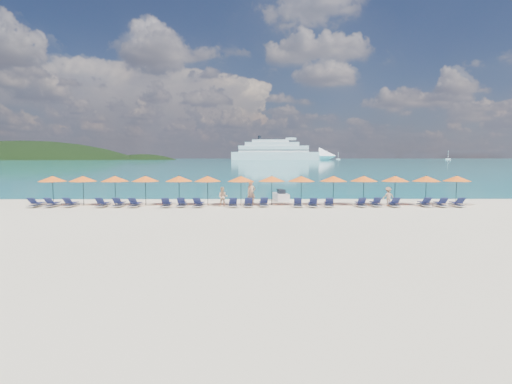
{
  "coord_description": "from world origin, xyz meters",
  "views": [
    {
      "loc": [
        -0.26,
        -27.0,
        3.66
      ],
      "look_at": [
        0.0,
        3.0,
        1.2
      ],
      "focal_mm": 30.0,
      "sensor_mm": 36.0,
      "label": 1
    }
  ],
  "objects": [
    {
      "name": "lounger_15",
      "position": [
        7.7,
        4.15,
        0.24
      ],
      "size": [
        0.7,
        1.73,
        0.66
      ],
      "rotation": [
        0.0,
        0.0,
        -0.04
      ],
      "color": "silver",
      "rests_on": "ground"
    },
    {
      "name": "umbrella_6",
      "position": [
        -1.12,
        5.27,
        2.02
      ],
      "size": [
        2.1,
        2.1,
        2.28
      ],
      "color": "black",
      "rests_on": "ground"
    },
    {
      "name": "beachgoer_b",
      "position": [
        -2.43,
        4.38,
        0.73
      ],
      "size": [
        0.74,
        0.47,
        1.46
      ],
      "primitive_type": "imported",
      "rotation": [
        0.0,
        0.0,
        -0.08
      ],
      "color": "#DBA97F",
      "rests_on": "ground"
    },
    {
      "name": "sailboat_near",
      "position": [
        119.01,
        566.32,
        1.06
      ],
      "size": [
        5.63,
        1.88,
        10.32
      ],
      "color": "white",
      "rests_on": "ground"
    },
    {
      "name": "lounger_18",
      "position": [
        12.48,
        4.3,
        0.24
      ],
      "size": [
        0.72,
        1.73,
        0.66
      ],
      "rotation": [
        0.0,
        0.0,
        -0.06
      ],
      "color": "silver",
      "rests_on": "ground"
    },
    {
      "name": "lounger_8",
      "position": [
        -4.18,
        4.08,
        0.24
      ],
      "size": [
        0.79,
        1.75,
        0.66
      ],
      "rotation": [
        0.0,
        0.0,
        -0.1
      ],
      "color": "silver",
      "rests_on": "ground"
    },
    {
      "name": "beachgoer_a",
      "position": [
        -0.34,
        5.46,
        0.93
      ],
      "size": [
        0.79,
        0.66,
        1.86
      ],
      "primitive_type": "imported",
      "rotation": [
        0.0,
        0.0,
        0.37
      ],
      "color": "#DBA97F",
      "rests_on": "ground"
    },
    {
      "name": "umbrella_5",
      "position": [
        -3.65,
        5.41,
        2.02
      ],
      "size": [
        2.1,
        2.1,
        2.28
      ],
      "color": "black",
      "rests_on": "ground"
    },
    {
      "name": "cruise_ship",
      "position": [
        39.67,
        504.31,
        9.36
      ],
      "size": [
        130.26,
        29.46,
        35.96
      ],
      "rotation": [
        0.0,
        0.0,
        -0.07
      ],
      "color": "white",
      "rests_on": "ground"
    },
    {
      "name": "sailboat_far",
      "position": [
        262.08,
        544.3,
        1.27
      ],
      "size": [
        6.74,
        2.25,
        12.36
      ],
      "color": "white",
      "rests_on": "ground"
    },
    {
      "name": "umbrella_0",
      "position": [
        -15.39,
        5.42,
        2.02
      ],
      "size": [
        2.1,
        2.1,
        2.28
      ],
      "color": "black",
      "rests_on": "ground"
    },
    {
      "name": "lounger_10",
      "position": [
        -0.56,
        4.14,
        0.24
      ],
      "size": [
        0.72,
        1.73,
        0.66
      ],
      "rotation": [
        0.0,
        0.0,
        0.06
      ],
      "color": "silver",
      "rests_on": "ground"
    },
    {
      "name": "lounger_13",
      "position": [
        4.16,
        4.01,
        0.24
      ],
      "size": [
        0.71,
        1.73,
        0.66
      ],
      "rotation": [
        0.0,
        0.0,
        -0.06
      ],
      "color": "silver",
      "rests_on": "ground"
    },
    {
      "name": "umbrella_2",
      "position": [
        -10.67,
        5.39,
        2.02
      ],
      "size": [
        2.1,
        2.1,
        2.28
      ],
      "color": "black",
      "rests_on": "ground"
    },
    {
      "name": "umbrella_11",
      "position": [
        10.6,
        5.3,
        2.02
      ],
      "size": [
        2.1,
        2.1,
        2.28
      ],
      "color": "black",
      "rests_on": "ground"
    },
    {
      "name": "beachgoer_c",
      "position": [
        9.95,
        4.82,
        0.71
      ],
      "size": [
        0.98,
        0.59,
        1.43
      ],
      "primitive_type": "imported",
      "rotation": [
        0.0,
        0.0,
        3.32
      ],
      "color": "#DBA97F",
      "rests_on": "ground"
    },
    {
      "name": "umbrella_4",
      "position": [
        -5.84,
        5.49,
        2.02
      ],
      "size": [
        2.1,
        2.1,
        2.28
      ],
      "color": "black",
      "rests_on": "ground"
    },
    {
      "name": "lounger_20",
      "position": [
        14.82,
        4.08,
        0.24
      ],
      "size": [
        0.67,
        1.72,
        0.66
      ],
      "rotation": [
        0.0,
        0.0,
        -0.03
      ],
      "color": "silver",
      "rests_on": "ground"
    },
    {
      "name": "headland_main",
      "position": [
        -300.0,
        540.0,
        -38.0
      ],
      "size": [
        374.0,
        242.0,
        126.5
      ],
      "color": "black",
      "rests_on": "ground"
    },
    {
      "name": "lounger_4",
      "position": [
        -10.05,
        4.26,
        0.24
      ],
      "size": [
        0.65,
        1.71,
        0.66
      ],
      "rotation": [
        0.0,
        0.0,
        0.02
      ],
      "color": "silver",
      "rests_on": "ground"
    },
    {
      "name": "lounger_16",
      "position": [
        8.85,
        4.34,
        0.24
      ],
      "size": [
        0.71,
        1.73,
        0.66
      ],
      "rotation": [
        0.0,
        0.0,
        -0.05
      ],
      "color": "silver",
      "rests_on": "ground"
    },
    {
      "name": "umbrella_10",
      "position": [
        8.25,
        5.43,
        2.02
      ],
      "size": [
        2.1,
        2.1,
        2.28
      ],
      "color": "black",
      "rests_on": "ground"
    },
    {
      "name": "umbrella_7",
      "position": [
        1.22,
        5.41,
        2.02
      ],
      "size": [
        2.1,
        2.1,
        2.28
      ],
      "color": "black",
      "rests_on": "ground"
    },
    {
      "name": "lounger_17",
      "position": [
        10.13,
        4.12,
        0.24
      ],
      "size": [
        0.7,
        1.73,
        0.66
      ],
      "rotation": [
        0.0,
        0.0,
        -0.05
      ],
      "color": "silver",
      "rests_on": "ground"
    },
    {
      "name": "umbrella_8",
      "position": [
        3.46,
        5.32,
        2.02
      ],
      "size": [
        2.1,
        2.1,
        2.28
      ],
      "color": "black",
      "rests_on": "ground"
    },
    {
      "name": "lounger_1",
      "position": [
        -14.91,
        4.22,
        0.24
      ],
      "size": [
        0.68,
        1.72,
        0.66
      ],
      "rotation": [
        0.0,
        0.0,
        -0.04
      ],
      "color": "silver",
      "rests_on": "ground"
    },
    {
      "name": "sea",
      "position": [
        0.0,
        660.0,
        0.01
      ],
      "size": [
        1600.0,
        1300.0,
        0.01
      ],
      "primitive_type": "cube",
      "color": "#1FA9B2",
      "rests_on": "ground"
    },
    {
      "name": "jetski",
      "position": [
        2.14,
        8.63,
        0.38
      ],
      "size": [
        1.29,
        2.72,
        0.93
      ],
      "rotation": [
        0.0,
        0.0,
        0.12
      ],
      "color": "white",
      "rests_on": "ground"
    },
    {
      "name": "lounger_14",
      "position": [
        5.34,
        4.12,
        0.24
      ],
      "size": [
        0.75,
        1.74,
        0.66
      ],
      "rotation": [
        0.0,
        0.0,
        -0.08
      ],
      "color": "silver",
      "rests_on": "ground"
    },
    {
      "name": "lounger_6",
      "position": [
        -6.54,
        4.08,
        0.24
      ],
      "size": [
        0.71,
        1.73,
        0.66
      ],
      "rotation": [
        0.0,
        0.0,
        0.06
      ],
      "color": "silver",
      "rests_on": "ground"
    },
    {
      "name": "umbrella_1",
      "position": [
        -13.1,
        5.44,
        2.02
      ],
      "size": [
        2.1,
        2.1,
        2.28
      ],
      "color": "black",
      "rests_on": "ground"
    },
    {
      "name": "umbrella_3",
      "position": [
        -8.4,
        5.5,
        2.02
      ],
      "size": [
        2.1,
        2.1,
        2.28
      ],
      "color": "black",
      "rests_on": "ground"
    },
    {
      "name": "lounger_0",
      "position": [
        -16.04,
        4.14,
        0.24
      ],
      "size": [
        0.71,
        1.73,
        0.66
      ],
      "rotation": [
        0.0,
        0.0,
        -0.05
      ],
      "color": "silver",
      "rests_on": "ground"
    },
    {
      "name": "umbrella_12",
      "position": [
        12.98,
        5.32,
        2.02
      ],
      "size": [
        2.1,
        2.1,
        2.28
      ],
      "color": "black",
      "rests_on": "ground"
    },
    {
      "name": "lounger_9",
      "position": [
        -1.69,
        4.13,
        0.24
      ],
      "size": [
        0.76,
        1.75,
        0.66
      ],
      "rotation": [
        0.0,
        0.0,
        0.08
      ],
      "color": "silver",
      "rests_on": "ground"
    },
    {
      "name": "lounger_3",
      "position": [
        -11.21,
        4.14,
        0.24
      ],
      "size": [
        0.66,
        1.72,
        0.66
      ],
      "rotation": [
        0.0,
        0.0,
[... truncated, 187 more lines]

